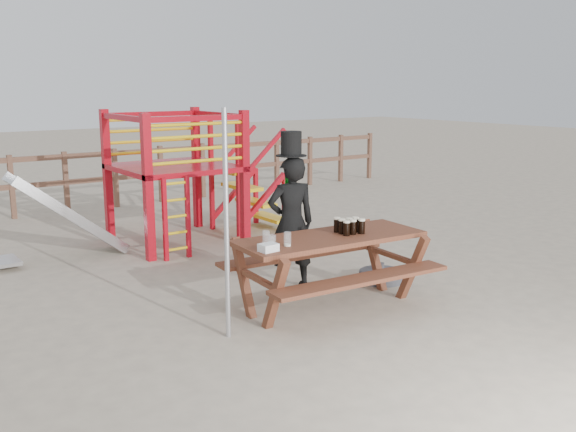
% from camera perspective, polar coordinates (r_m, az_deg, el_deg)
% --- Properties ---
extents(ground, '(60.00, 60.00, 0.00)m').
position_cam_1_polar(ground, '(7.41, 1.16, -8.01)').
color(ground, tan).
rests_on(ground, ground).
extents(back_fence, '(15.09, 0.09, 1.20)m').
position_cam_1_polar(back_fence, '(13.37, -17.11, 3.64)').
color(back_fence, brown).
rests_on(back_fence, ground).
extents(playground_fort, '(4.71, 1.84, 2.10)m').
position_cam_1_polar(playground_fort, '(10.22, -10.37, 3.51)').
color(playground_fort, '#AA0B18').
rests_on(playground_fort, ground).
extents(picnic_table, '(2.26, 1.64, 0.83)m').
position_cam_1_polar(picnic_table, '(7.24, 3.76, -4.14)').
color(picnic_table, brown).
rests_on(picnic_table, ground).
extents(man_with_hat, '(0.69, 0.55, 1.94)m').
position_cam_1_polar(man_with_hat, '(7.84, 0.28, -0.29)').
color(man_with_hat, black).
rests_on(man_with_hat, ground).
extents(metal_pole, '(0.05, 0.05, 2.28)m').
position_cam_1_polar(metal_pole, '(6.25, -5.49, -0.91)').
color(metal_pole, '#B2B2B7').
rests_on(metal_pole, ground).
extents(parasol_base, '(0.57, 0.57, 0.24)m').
position_cam_1_polar(parasol_base, '(8.37, 8.30, -5.29)').
color(parasol_base, '#3D3D43').
rests_on(parasol_base, ground).
extents(paper_bag, '(0.19, 0.15, 0.08)m').
position_cam_1_polar(paper_bag, '(6.48, -1.76, -2.82)').
color(paper_bag, white).
rests_on(paper_bag, picnic_table).
extents(stout_pints, '(0.29, 0.30, 0.17)m').
position_cam_1_polar(stout_pints, '(7.27, 5.46, -0.89)').
color(stout_pints, black).
rests_on(stout_pints, picnic_table).
extents(empty_glasses, '(0.28, 0.27, 0.15)m').
position_cam_1_polar(empty_glasses, '(6.66, -1.14, -2.17)').
color(empty_glasses, silver).
rests_on(empty_glasses, picnic_table).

